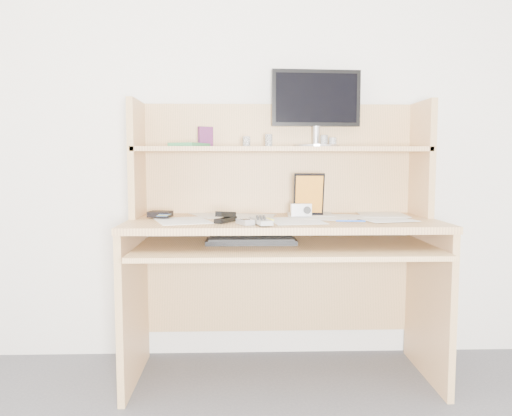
{
  "coord_description": "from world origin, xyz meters",
  "views": [
    {
      "loc": [
        -0.19,
        -0.77,
        1.01
      ],
      "look_at": [
        -0.12,
        1.43,
        0.81
      ],
      "focal_mm": 35.0,
      "sensor_mm": 36.0,
      "label": 1
    }
  ],
  "objects_px": {
    "game_case": "(309,194)",
    "desk": "(281,229)",
    "tv_remote": "(261,221)",
    "keyboard": "(251,240)",
    "monitor": "(316,106)"
  },
  "relations": [
    {
      "from": "desk",
      "to": "keyboard",
      "type": "distance_m",
      "value": 0.21
    },
    {
      "from": "game_case",
      "to": "monitor",
      "type": "distance_m",
      "value": 0.45
    },
    {
      "from": "keyboard",
      "to": "game_case",
      "type": "distance_m",
      "value": 0.38
    },
    {
      "from": "tv_remote",
      "to": "keyboard",
      "type": "bearing_deg",
      "value": 94.31
    },
    {
      "from": "desk",
      "to": "keyboard",
      "type": "height_order",
      "value": "desk"
    },
    {
      "from": "tv_remote",
      "to": "game_case",
      "type": "distance_m",
      "value": 0.39
    },
    {
      "from": "game_case",
      "to": "monitor",
      "type": "relative_size",
      "value": 0.46
    },
    {
      "from": "desk",
      "to": "game_case",
      "type": "bearing_deg",
      "value": 8.39
    },
    {
      "from": "monitor",
      "to": "tv_remote",
      "type": "bearing_deg",
      "value": -128.11
    },
    {
      "from": "desk",
      "to": "game_case",
      "type": "height_order",
      "value": "desk"
    },
    {
      "from": "game_case",
      "to": "desk",
      "type": "bearing_deg",
      "value": -171.5
    },
    {
      "from": "desk",
      "to": "monitor",
      "type": "distance_m",
      "value": 0.63
    },
    {
      "from": "desk",
      "to": "tv_remote",
      "type": "height_order",
      "value": "desk"
    },
    {
      "from": "desk",
      "to": "tv_remote",
      "type": "bearing_deg",
      "value": -111.63
    },
    {
      "from": "tv_remote",
      "to": "monitor",
      "type": "distance_m",
      "value": 0.73
    }
  ]
}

